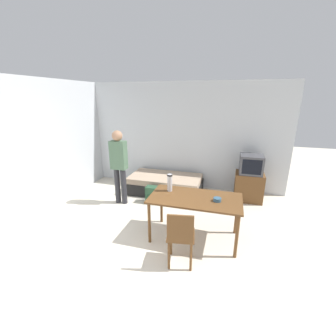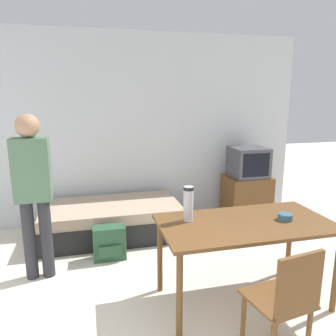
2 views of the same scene
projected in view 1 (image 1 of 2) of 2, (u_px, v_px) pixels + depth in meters
ground_plane at (105, 290)px, 2.85m from camera, size 20.00×20.00×0.00m
wall_back at (177, 136)px, 5.85m from camera, size 5.54×0.06×2.70m
wall_left at (49, 146)px, 4.73m from camera, size 0.06×4.70×2.70m
daybed at (165, 184)px, 5.70m from camera, size 1.82×0.95×0.43m
tv at (249, 179)px, 5.19m from camera, size 0.63×0.50×1.09m
dining_table at (195, 202)px, 3.71m from camera, size 1.50×0.79×0.76m
wooden_chair at (181, 236)px, 3.10m from camera, size 0.44×0.44×0.88m
person_standing at (119, 162)px, 4.90m from camera, size 0.34×0.22×1.66m
thermos_flask at (170, 182)px, 3.89m from camera, size 0.09×0.09×0.31m
mate_bowl at (217, 200)px, 3.55m from camera, size 0.12×0.12×0.06m
backpack at (154, 195)px, 5.14m from camera, size 0.36×0.22×0.39m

